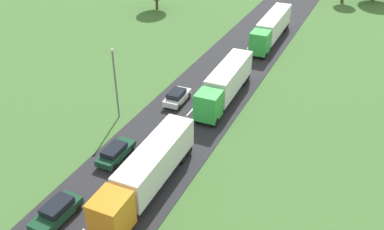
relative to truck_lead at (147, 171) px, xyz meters
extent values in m
cube|color=#2B2B30|center=(-2.22, 8.04, -2.10)|extent=(10.00, 140.00, 0.06)
cube|color=white|center=(-2.22, -0.85, -2.06)|extent=(0.16, 2.40, 0.01)
cube|color=white|center=(-2.22, 6.98, -2.06)|extent=(0.16, 2.40, 0.01)
cube|color=white|center=(-2.22, 13.17, -2.06)|extent=(0.16, 2.40, 0.01)
cube|color=white|center=(-2.22, 20.80, -2.06)|extent=(0.16, 2.40, 0.01)
cube|color=white|center=(-2.22, 27.44, -2.06)|extent=(0.16, 2.40, 0.01)
cube|color=white|center=(-2.22, 33.64, -2.06)|extent=(0.16, 2.40, 0.01)
cube|color=white|center=(-2.22, 39.78, -2.06)|extent=(0.16, 2.40, 0.01)
cube|color=white|center=(-2.22, 46.74, -2.06)|extent=(0.16, 2.40, 0.01)
cube|color=white|center=(-2.22, 53.86, -2.06)|extent=(0.16, 2.40, 0.01)
cube|color=orange|center=(0.10, -5.29, -0.05)|extent=(2.49, 2.80, 3.03)
cube|color=black|center=(0.12, -6.61, 0.49)|extent=(2.10, 0.14, 1.33)
cube|color=white|center=(-0.03, 1.49, 0.10)|extent=(2.69, 10.16, 2.74)
cube|color=black|center=(-0.03, 1.49, -1.47)|extent=(1.08, 9.62, 0.24)
cylinder|color=black|center=(0.97, 4.54, -1.57)|extent=(0.37, 1.01, 1.00)
cylinder|color=black|center=(-1.13, 4.51, -1.57)|extent=(0.37, 1.01, 1.00)
cylinder|color=black|center=(0.94, 5.76, -1.57)|extent=(0.37, 1.01, 1.00)
cylinder|color=black|center=(-1.16, 5.72, -1.57)|extent=(0.37, 1.01, 1.00)
cube|color=green|center=(0.31, 11.97, -0.11)|extent=(2.50, 2.56, 2.92)
cube|color=black|center=(0.34, 10.78, 0.42)|extent=(2.10, 0.15, 1.28)
cube|color=white|center=(0.14, 18.49, 0.19)|extent=(2.75, 9.93, 2.92)
cube|color=black|center=(0.14, 18.49, -1.47)|extent=(1.14, 9.39, 0.24)
cylinder|color=black|center=(1.38, 11.37, -1.57)|extent=(0.38, 1.01, 1.00)
cylinder|color=black|center=(-0.72, 11.32, -1.57)|extent=(0.38, 1.01, 1.00)
cylinder|color=black|center=(1.12, 21.48, -1.57)|extent=(0.38, 1.01, 1.00)
cylinder|color=black|center=(-0.98, 21.43, -1.57)|extent=(0.38, 1.01, 1.00)
cylinder|color=black|center=(1.09, 22.66, -1.57)|extent=(0.38, 1.01, 1.00)
cylinder|color=black|center=(-1.01, 22.61, -1.57)|extent=(0.38, 1.01, 1.00)
cube|color=green|center=(0.08, 30.67, -0.02)|extent=(2.49, 2.76, 3.09)
cube|color=black|center=(0.10, 29.37, 0.54)|extent=(2.10, 0.14, 1.36)
cube|color=white|center=(-0.06, 38.36, 0.23)|extent=(2.72, 12.03, 2.99)
cube|color=black|center=(-0.06, 38.36, -1.47)|extent=(1.11, 11.40, 0.24)
cylinder|color=black|center=(1.14, 30.01, -1.57)|extent=(0.37, 1.01, 1.00)
cylinder|color=black|center=(-0.96, 29.97, -1.57)|extent=(0.37, 1.01, 1.00)
cylinder|color=black|center=(0.92, 41.98, -1.57)|extent=(0.37, 1.01, 1.00)
cylinder|color=black|center=(-1.18, 41.94, -1.57)|extent=(0.37, 1.01, 1.00)
cylinder|color=black|center=(0.90, 43.42, -1.57)|extent=(0.37, 1.01, 1.00)
cylinder|color=black|center=(-1.20, 43.38, -1.57)|extent=(0.37, 1.01, 1.00)
cube|color=#19472D|center=(-4.64, -5.94, -1.41)|extent=(1.91, 4.32, 0.68)
cube|color=black|center=(-4.64, -5.73, -0.80)|extent=(1.57, 2.43, 0.54)
cylinder|color=black|center=(-5.48, -7.37, -1.75)|extent=(0.24, 0.65, 0.64)
cylinder|color=black|center=(-3.81, -4.52, -1.75)|extent=(0.24, 0.65, 0.64)
cylinder|color=black|center=(-5.39, -4.47, -1.75)|extent=(0.24, 0.65, 0.64)
cube|color=#19472D|center=(-4.88, 2.47, -1.46)|extent=(1.73, 4.31, 0.58)
cube|color=black|center=(-4.88, 2.26, -0.92)|extent=(1.45, 2.41, 0.49)
cylinder|color=black|center=(-5.64, 3.93, -1.75)|extent=(0.22, 0.64, 0.64)
cylinder|color=black|center=(-4.13, 3.94, -1.75)|extent=(0.22, 0.64, 0.64)
cylinder|color=black|center=(-5.63, 1.01, -1.75)|extent=(0.22, 0.64, 0.64)
cylinder|color=black|center=(-4.12, 1.01, -1.75)|extent=(0.22, 0.64, 0.64)
cube|color=white|center=(-4.43, 14.16, -1.43)|extent=(1.95, 4.17, 0.64)
cube|color=black|center=(-4.43, 13.95, -0.82)|extent=(1.60, 2.36, 0.56)
cylinder|color=black|center=(-5.29, 15.52, -1.75)|extent=(0.24, 0.65, 0.64)
cylinder|color=black|center=(-3.68, 15.58, -1.75)|extent=(0.24, 0.65, 0.64)
cylinder|color=black|center=(-5.19, 12.73, -1.75)|extent=(0.24, 0.65, 0.64)
cylinder|color=black|center=(-3.58, 12.79, -1.75)|extent=(0.24, 0.65, 0.64)
cylinder|color=slate|center=(-8.79, 8.82, 1.67)|extent=(0.18, 0.18, 7.60)
sphere|color=silver|center=(-8.79, 8.82, 5.60)|extent=(0.36, 0.36, 0.36)
cylinder|color=#513823|center=(-23.41, 43.52, -0.95)|extent=(0.48, 0.48, 2.36)
camera|label=1|loc=(14.44, -22.37, 21.65)|focal=38.87mm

